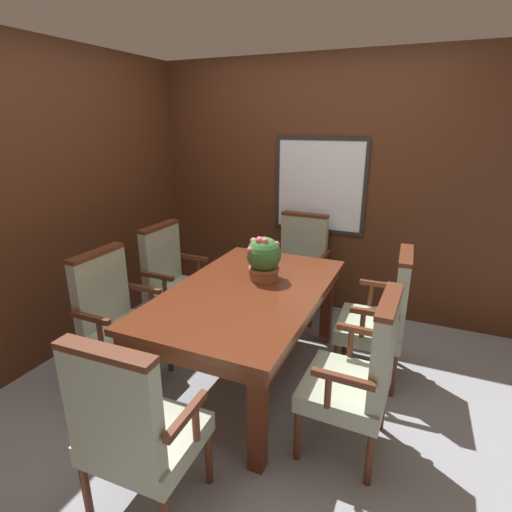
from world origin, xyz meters
TOP-DOWN VIEW (x-y plane):
  - ground_plane at (0.00, 0.00)m, footprint 14.00×14.00m
  - wall_back at (0.00, 1.59)m, footprint 7.20×0.08m
  - wall_left at (-1.64, 0.00)m, footprint 0.06×7.20m
  - dining_table at (-0.01, 0.11)m, footprint 1.02×1.72m
  - chair_left_near at (-0.88, -0.29)m, footprint 0.47×0.57m
  - chair_head_near at (-0.02, -1.13)m, footprint 0.57×0.48m
  - chair_right_near at (0.86, -0.28)m, footprint 0.48×0.57m
  - chair_head_far at (-0.02, 1.34)m, footprint 0.58×0.49m
  - chair_left_far at (-0.94, 0.49)m, footprint 0.48×0.57m
  - chair_right_far at (0.88, 0.53)m, footprint 0.49×0.58m
  - potted_plant at (0.01, 0.33)m, footprint 0.26×0.26m

SIDE VIEW (x-z plane):
  - ground_plane at x=0.00m, z-range 0.00..0.00m
  - chair_left_near at x=-0.88m, z-range 0.03..1.03m
  - chair_head_near at x=-0.02m, z-range 0.03..1.03m
  - chair_right_near at x=0.86m, z-range 0.03..1.03m
  - chair_head_far at x=-0.02m, z-range 0.03..1.03m
  - chair_left_far at x=-0.94m, z-range 0.03..1.03m
  - chair_right_far at x=0.88m, z-range 0.03..1.03m
  - dining_table at x=-0.01m, z-range 0.27..0.99m
  - potted_plant at x=0.01m, z-range 0.72..1.06m
  - wall_left at x=-1.64m, z-range 0.00..2.45m
  - wall_back at x=0.00m, z-range 0.00..2.45m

